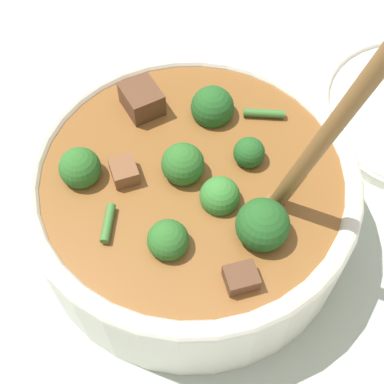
{
  "coord_description": "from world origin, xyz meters",
  "views": [
    {
      "loc": [
        0.24,
        0.07,
        0.44
      ],
      "look_at": [
        0.0,
        0.0,
        0.06
      ],
      "focal_mm": 50.0,
      "sensor_mm": 36.0,
      "label": 1
    }
  ],
  "objects": [
    {
      "name": "stew_bowl",
      "position": [
        0.0,
        0.0,
        0.05
      ],
      "size": [
        0.28,
        0.28,
        0.3
      ],
      "color": "white",
      "rests_on": "ground_plane"
    },
    {
      "name": "ground_plane",
      "position": [
        0.0,
        0.0,
        0.0
      ],
      "size": [
        4.0,
        4.0,
        0.0
      ],
      "primitive_type": "plane",
      "color": "#ADBCAD"
    }
  ]
}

